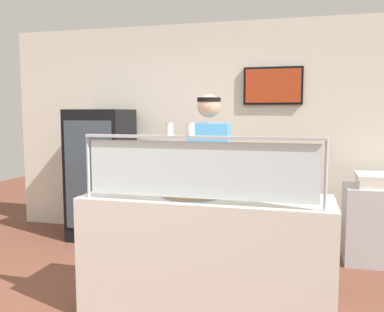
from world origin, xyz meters
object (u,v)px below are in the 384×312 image
pepper_flake_shaker (190,130)px  pizza_box_stack (381,181)px  pizza_server (192,191)px  worker_figure (209,177)px  drink_fridge (101,174)px  pizza_tray (192,193)px  parmesan_shaker (169,130)px

pepper_flake_shaker → pizza_box_stack: size_ratio=0.18×
pizza_server → pizza_box_stack: 2.29m
pepper_flake_shaker → worker_figure: bearing=93.4°
drink_fridge → pizza_box_stack: drink_fridge is taller
worker_figure → drink_fridge: 1.93m
pizza_server → worker_figure: size_ratio=0.16×
pizza_server → worker_figure: worker_figure is taller
pizza_tray → pizza_server: pizza_server is taller
worker_figure → drink_fridge: worker_figure is taller
pepper_flake_shaker → parmesan_shaker: bearing=-180.0°
pizza_server → parmesan_shaker: 0.56m
pepper_flake_shaker → worker_figure: (-0.05, 0.86, -0.47)m
parmesan_shaker → worker_figure: (0.10, 0.86, -0.47)m
drink_fridge → pizza_box_stack: 3.26m
pizza_tray → pepper_flake_shaker: 0.58m
parmesan_shaker → pepper_flake_shaker: (0.15, 0.00, 0.00)m
pepper_flake_shaker → drink_fridge: size_ratio=0.06×
pizza_tray → parmesan_shaker: bearing=-108.9°
parmesan_shaker → pizza_server: bearing=70.1°
pizza_tray → worker_figure: bearing=89.4°
pizza_tray → pizza_box_stack: size_ratio=1.00×
pizza_tray → worker_figure: (0.01, 0.58, 0.04)m
drink_fridge → pizza_server: bearing=-45.3°
worker_figure → pizza_tray: bearing=-90.6°
parmesan_shaker → pepper_flake_shaker: 0.15m
worker_figure → drink_fridge: (-1.62, 1.03, -0.19)m
drink_fridge → parmesan_shaker: bearing=-51.3°
parmesan_shaker → drink_fridge: (-1.52, 1.89, -0.66)m
pepper_flake_shaker → pizza_server: bearing=102.5°
pizza_server → pizza_box_stack: size_ratio=0.56×
parmesan_shaker → worker_figure: bearing=83.2°
pepper_flake_shaker → worker_figure: worker_figure is taller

